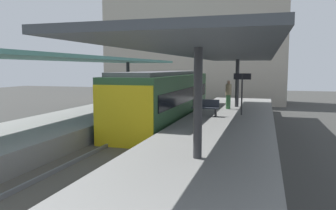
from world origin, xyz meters
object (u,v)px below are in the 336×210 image
Objects in this scene: platform_bench at (205,107)px; platform_sign at (242,85)px; commuter_train at (165,99)px; passenger_near_bench at (228,94)px.

platform_sign is at bearing 26.13° from platform_bench.
commuter_train is 4.05m from passenger_near_bench.
passenger_near_bench is at bearing 76.33° from platform_bench.
passenger_near_bench is at bearing 111.63° from platform_sign.
passenger_near_bench is (3.40, 2.20, 0.18)m from commuter_train.
commuter_train reaches higher than passenger_near_bench.
platform_sign reaches higher than passenger_near_bench.
platform_sign is at bearing -3.29° from commuter_train.
commuter_train is 6.66× the size of passenger_near_bench.
commuter_train reaches higher than platform_bench.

